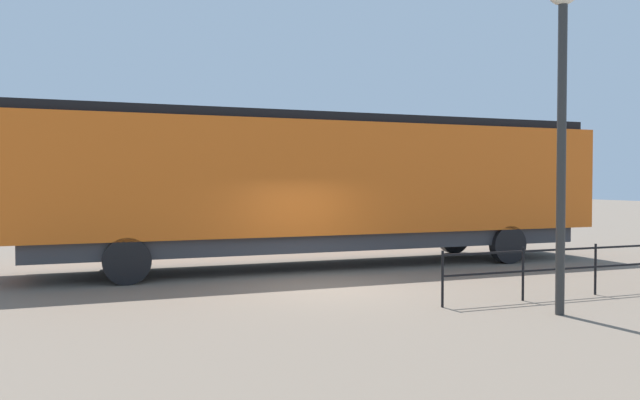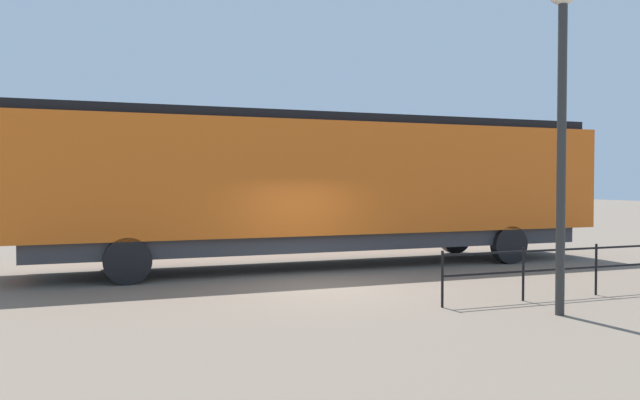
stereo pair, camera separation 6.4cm
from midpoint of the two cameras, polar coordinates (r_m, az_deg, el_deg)
ground_plane at (r=14.33m, az=0.44°, el=-7.92°), size 120.00×120.00×0.00m
locomotive at (r=18.03m, az=1.62°, el=1.56°), size 3.17×16.66×4.21m
lamp_post at (r=12.23m, az=20.87°, el=11.53°), size 0.57×0.57×6.08m
platform_fence at (r=15.23m, az=25.98°, el=-4.85°), size 0.05×9.37×1.08m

